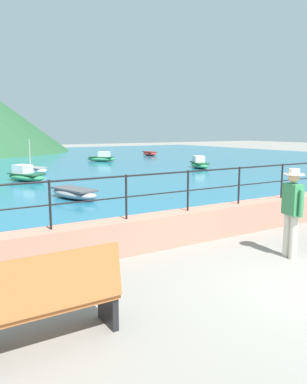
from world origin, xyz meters
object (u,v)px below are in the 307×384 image
boat_7 (32,170)px  boat_6 (102,158)px  boat_0 (74,193)px  boat_3 (199,164)px  person_walking (292,209)px  boat_5 (26,175)px  bench_main (48,300)px  boat_2 (150,153)px

boat_7 → boat_6: bearing=38.9°
boat_0 → boat_3: 12.41m
person_walking → boat_5: (-1.71, 13.90, -0.65)m
boat_3 → boat_0: bearing=-149.4°
bench_main → boat_0: size_ratio=0.69×
boat_2 → boat_3: (-3.52, -11.96, 0.07)m
bench_main → boat_2: 32.32m
boat_2 → boat_3: bearing=-106.4°
bench_main → boat_7: size_ratio=0.69×
bench_main → person_walking: 4.97m
boat_3 → boat_7: 10.25m
boat_7 → person_walking: bearing=-87.9°
boat_5 → boat_7: (1.09, 3.17, -0.07)m
boat_2 → boat_3: boat_3 is taller
boat_2 → boat_0: bearing=-127.9°
bench_main → boat_7: bearing=76.3°
boat_0 → boat_3: (10.69, 6.31, 0.07)m
boat_3 → boat_2: bearing=73.6°
boat_0 → boat_2: 23.15m
boat_3 → boat_7: size_ratio=1.00×
boat_6 → boat_7: boat_7 is taller
boat_3 → boat_6: size_ratio=1.08×
boat_0 → boat_5: 5.75m
boat_2 → boat_7: bearing=-145.1°
person_walking → boat_2: person_walking is taller
boat_3 → boat_6: (-3.20, 8.02, 0.00)m
boat_2 → boat_7: (-13.44, -9.36, 0.01)m
boat_6 → boat_2: bearing=30.4°
bench_main → boat_3: size_ratio=0.69×
boat_7 → boat_5: bearing=-108.9°
person_walking → boat_2: 29.39m
bench_main → boat_6: size_ratio=0.74×
boat_2 → boat_6: bearing=-149.6°
boat_0 → boat_5: bearing=93.1°
boat_0 → boat_6: 16.17m
bench_main → boat_5: 14.84m
boat_2 → boat_6: boat_6 is taller
bench_main → boat_0: (3.53, 8.75, -0.30)m
bench_main → person_walking: person_walking is taller
person_walking → boat_6: size_ratio=0.76×
bench_main → boat_2: (17.74, 27.02, -0.30)m
boat_3 → boat_7: (-9.92, 2.60, -0.07)m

